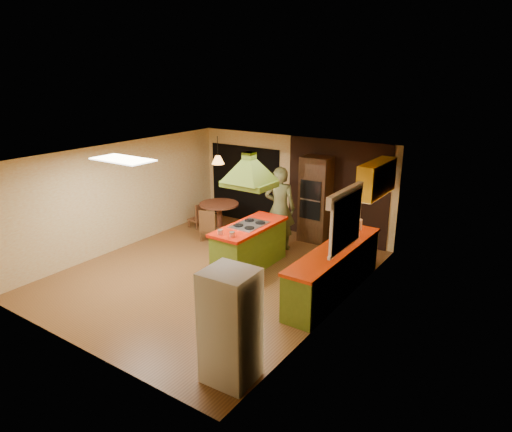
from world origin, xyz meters
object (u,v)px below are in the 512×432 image
Objects in this scene: kitchen_island at (249,246)px; wall_oven at (316,199)px; man at (280,208)px; canister_large at (358,225)px; refrigerator at (230,326)px; dining_table at (219,211)px.

wall_oven is (0.39, 2.26, 0.57)m from kitchen_island.
canister_large is at bearing 152.88° from man.
refrigerator is at bearing 92.04° from man.
refrigerator reaches higher than kitchen_island.
refrigerator reaches higher than canister_large.
wall_oven is at bearing 18.91° from dining_table.
man is at bearing -117.33° from wall_oven.
man is 2.02m from canister_large.
kitchen_island reaches higher than dining_table.
wall_oven is 2.56m from dining_table.
man reaches higher than kitchen_island.
dining_table is at bearing 175.21° from canister_large.
refrigerator is (1.97, -4.50, -0.18)m from man.
kitchen_island is 2.45m from dining_table.
man is at bearing 111.06° from refrigerator.
refrigerator is at bearing -76.58° from wall_oven.
wall_oven reaches higher than canister_large.
kitchen_island is 1.18× the size of refrigerator.
wall_oven is 9.40× the size of canister_large.
wall_oven is (0.44, 0.95, 0.07)m from man.
refrigerator is 7.22× the size of canister_large.
man is 8.82× the size of canister_large.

